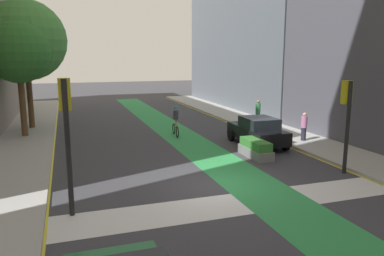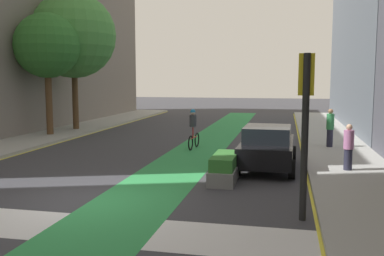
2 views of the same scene
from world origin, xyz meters
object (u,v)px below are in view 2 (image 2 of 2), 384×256
Objects in this scene: pedestrian_sidewalk_right_a at (348,147)px; street_tree_far at (73,36)px; car_black_right_far at (267,147)px; median_planter at (225,168)px; pedestrian_sidewalk_right_b at (330,127)px; street_tree_near at (47,46)px; traffic_signal_near_right at (306,103)px; cyclist_in_lane at (193,128)px.

street_tree_far is (-14.76, 9.14, 4.86)m from pedestrian_sidewalk_right_a.
median_planter is (-1.25, -2.13, -0.40)m from car_black_right_far.
pedestrian_sidewalk_right_b is 0.26× the size of street_tree_near.
traffic_signal_near_right is at bearing -55.46° from median_planter.
car_black_right_far is 14.31m from street_tree_near.
pedestrian_sidewalk_right_b is at bearing 60.78° from median_planter.
car_black_right_far is 5.45m from pedestrian_sidewalk_right_b.
street_tree_near reaches higher than cyclist_in_lane.
traffic_signal_near_right is 19.62m from street_tree_far.
median_planter is (2.29, -5.91, -0.57)m from cyclist_in_lane.
traffic_signal_near_right is 10.50m from pedestrian_sidewalk_right_b.
traffic_signal_near_right is 0.47× the size of street_tree_far.
street_tree_near reaches higher than pedestrian_sidewalk_right_b.
car_black_right_far reaches higher than median_planter.
pedestrian_sidewalk_right_b reaches higher than cyclist_in_lane.
traffic_signal_near_right is at bearing -108.08° from pedestrian_sidewalk_right_a.
cyclist_in_lane is 7.49m from pedestrian_sidewalk_right_a.
cyclist_in_lane is (-4.59, 9.26, -1.73)m from traffic_signal_near_right.
street_tree_near is (-14.96, 6.44, 4.05)m from pedestrian_sidewalk_right_a.
street_tree_far is at bearing 132.45° from traffic_signal_near_right.
street_tree_far is at bearing 149.29° from cyclist_in_lane.
street_tree_near is at bearing 143.04° from median_planter.
cyclist_in_lane reaches higher than car_black_right_far.
street_tree_far reaches higher than pedestrian_sidewalk_right_b.
street_tree_near reaches higher than car_black_right_far.
street_tree_far is at bearing 164.55° from pedestrian_sidewalk_right_b.
traffic_signal_near_right is 10.48m from cyclist_in_lane.
street_tree_far reaches higher than car_black_right_far.
traffic_signal_near_right is 17.78m from street_tree_near.
pedestrian_sidewalk_right_b is at bearing 91.39° from pedestrian_sidewalk_right_a.
pedestrian_sidewalk_right_b reaches higher than pedestrian_sidewalk_right_a.
pedestrian_sidewalk_right_a is at bearing -23.29° from street_tree_near.
pedestrian_sidewalk_right_a is 0.24× the size of street_tree_near.
median_planter is at bearing -36.96° from street_tree_near.
street_tree_far is (-8.49, 5.04, 4.84)m from cyclist_in_lane.
street_tree_near is at bearing 153.37° from car_black_right_far.
car_black_right_far is at bearing -26.63° from street_tree_near.
traffic_signal_near_right is 4.67m from median_planter.
traffic_signal_near_right is 2.21× the size of pedestrian_sidewalk_right_b.
pedestrian_sidewalk_right_b is at bearing -15.45° from street_tree_far.
pedestrian_sidewalk_right_b is (-0.12, 5.09, 0.09)m from pedestrian_sidewalk_right_a.
street_tree_near is 2.82m from street_tree_far.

